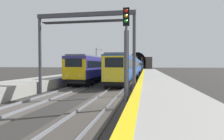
{
  "coord_description": "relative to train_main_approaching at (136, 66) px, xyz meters",
  "views": [
    {
      "loc": [
        -14.57,
        -2.99,
        2.7
      ],
      "look_at": [
        7.89,
        0.9,
        2.05
      ],
      "focal_mm": 31.17,
      "sensor_mm": 36.0,
      "label": 1
    }
  ],
  "objects": [
    {
      "name": "track_main_line",
      "position": [
        -45.71,
        -0.0,
        -2.24
      ],
      "size": [
        160.0,
        2.62,
        0.21
      ],
      "color": "#423D38",
      "rests_on": "ground_plane"
    },
    {
      "name": "train_adjacent_platform",
      "position": [
        -20.28,
        4.62,
        -0.05
      ],
      "size": [
        39.71,
        3.2,
        3.87
      ],
      "rotation": [
        0.0,
        0.0,
        3.12
      ],
      "color": "navy",
      "rests_on": "ground_plane"
    },
    {
      "name": "railway_signal_near",
      "position": [
        -48.77,
        -1.85,
        1.33
      ],
      "size": [
        0.39,
        0.38,
        6.04
      ],
      "rotation": [
        0.0,
        0.0,
        3.14
      ],
      "color": "#4C4C54",
      "rests_on": "ground_plane"
    },
    {
      "name": "train_main_approaching",
      "position": [
        0.0,
        0.0,
        0.0
      ],
      "size": [
        81.86,
        3.17,
        4.87
      ],
      "rotation": [
        0.0,
        0.0,
        3.12
      ],
      "color": "#264C99",
      "rests_on": "ground_plane"
    },
    {
      "name": "railway_signal_far",
      "position": [
        50.37,
        -1.85,
        0.74
      ],
      "size": [
        0.39,
        0.38,
        4.97
      ],
      "rotation": [
        0.0,
        0.0,
        3.14
      ],
      "color": "#38383D",
      "rests_on": "ground_plane"
    },
    {
      "name": "platform_left",
      "position": [
        -45.71,
        8.82,
        -1.74
      ],
      "size": [
        112.0,
        3.96,
        1.08
      ],
      "primitive_type": "cube",
      "color": "#9E9B93",
      "rests_on": "ground_plane"
    },
    {
      "name": "overhead_signal_gantry",
      "position": [
        -43.7,
        2.31,
        3.23
      ],
      "size": [
        0.7,
        8.95,
        7.28
      ],
      "color": "#3F3F47",
      "rests_on": "ground_plane"
    },
    {
      "name": "catenary_mast_near",
      "position": [
        -5.28,
        11.17,
        1.61
      ],
      "size": [
        0.22,
        1.96,
        7.59
      ],
      "color": "#595B60",
      "rests_on": "ground_plane"
    },
    {
      "name": "tunnel_portal",
      "position": [
        67.33,
        2.31,
        1.55
      ],
      "size": [
        2.52,
        18.98,
        10.63
      ],
      "color": "#51473D",
      "rests_on": "ground_plane"
    },
    {
      "name": "platform_right_edge_strip",
      "position": [
        -45.71,
        -2.48,
        -1.2
      ],
      "size": [
        112.0,
        0.5,
        0.01
      ],
      "primitive_type": "cube",
      "color": "yellow",
      "rests_on": "platform_right"
    },
    {
      "name": "platform_right",
      "position": [
        -45.71,
        -4.21,
        -1.74
      ],
      "size": [
        112.0,
        3.96,
        1.08
      ],
      "primitive_type": "cube",
      "color": "#9E9B93",
      "rests_on": "ground_plane"
    },
    {
      "name": "railway_signal_mid",
      "position": [
        -0.24,
        -1.85,
        0.67
      ],
      "size": [
        0.39,
        0.38,
        5.02
      ],
      "rotation": [
        0.0,
        0.0,
        3.14
      ],
      "color": "#4C4C54",
      "rests_on": "ground_plane"
    },
    {
      "name": "ground_plane",
      "position": [
        -45.71,
        -0.0,
        -2.28
      ],
      "size": [
        320.0,
        320.0,
        0.0
      ],
      "primitive_type": "plane",
      "color": "#302D2B"
    },
    {
      "name": "track_adjacent_line",
      "position": [
        -45.71,
        4.62,
        -2.24
      ],
      "size": [
        160.0,
        2.62,
        0.21
      ],
      "color": "#4C4742",
      "rests_on": "ground_plane"
    }
  ]
}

